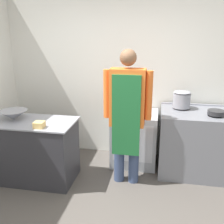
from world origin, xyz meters
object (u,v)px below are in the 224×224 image
object	(u,v)px
fridge_unit	(135,138)
plastic_tub	(39,125)
mixing_bowl	(14,115)
saute_pan	(216,113)
stock_pot	(182,99)
person_cook	(127,110)
stove	(195,142)

from	to	relation	value
fridge_unit	plastic_tub	size ratio (longest dim) A/B	6.77
mixing_bowl	saute_pan	world-z (taller)	saute_pan
mixing_bowl	stock_pot	distance (m)	2.38
person_cook	plastic_tub	xyz separation A→B (m)	(-1.06, -0.37, -0.14)
fridge_unit	mixing_bowl	world-z (taller)	mixing_bowl
mixing_bowl	plastic_tub	bearing A→B (deg)	-25.95
stock_pot	stove	bearing A→B (deg)	-30.96
fridge_unit	saute_pan	distance (m)	1.26
stove	person_cook	bearing A→B (deg)	-154.18
person_cook	stock_pot	world-z (taller)	person_cook
stock_pot	mixing_bowl	bearing A→B (deg)	-162.12
stove	saute_pan	world-z (taller)	saute_pan
stove	mixing_bowl	size ratio (longest dim) A/B	2.74
plastic_tub	saute_pan	world-z (taller)	saute_pan
saute_pan	person_cook	bearing A→B (deg)	-164.35
person_cook	mixing_bowl	bearing A→B (deg)	-175.18
saute_pan	stock_pot	bearing A→B (deg)	147.78
fridge_unit	stock_pot	bearing A→B (deg)	2.52
person_cook	stock_pot	bearing A→B (deg)	39.74
saute_pan	fridge_unit	bearing A→B (deg)	167.46
fridge_unit	saute_pan	bearing A→B (deg)	-12.54
stove	stock_pot	distance (m)	0.66
fridge_unit	person_cook	distance (m)	0.84
plastic_tub	saute_pan	distance (m)	2.32
fridge_unit	mixing_bowl	xyz separation A→B (m)	(-1.59, -0.70, 0.51)
stove	mixing_bowl	bearing A→B (deg)	-166.66
stock_pot	saute_pan	xyz separation A→B (m)	(0.44, -0.28, -0.10)
stove	mixing_bowl	distance (m)	2.61
person_cook	stove	bearing A→B (deg)	25.82
mixing_bowl	plastic_tub	size ratio (longest dim) A/B	3.07
fridge_unit	person_cook	world-z (taller)	person_cook
mixing_bowl	stock_pot	xyz separation A→B (m)	(2.26, 0.73, 0.14)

